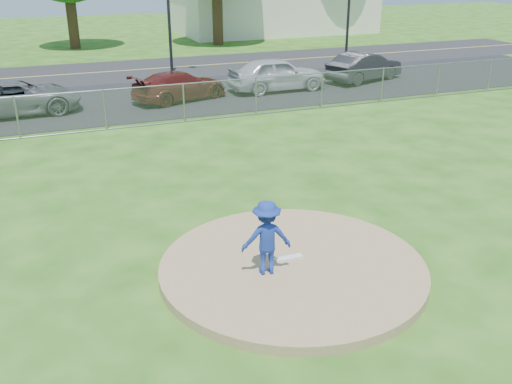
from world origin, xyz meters
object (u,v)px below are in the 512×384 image
traffic_signal_right (352,5)px  pitcher (267,238)px  commercial_building (273,6)px  parked_car_charcoal (364,67)px  parked_car_darkred (180,86)px  parked_car_gray (15,97)px  parked_car_pearl (277,74)px

traffic_signal_right → pitcher: bearing=-123.9°
commercial_building → parked_car_charcoal: size_ratio=3.67×
traffic_signal_right → parked_car_darkred: traffic_signal_right is taller
parked_car_gray → parked_car_charcoal: 16.85m
commercial_building → parked_car_charcoal: bearing=-101.0°
parked_car_darkred → parked_car_charcoal: (10.00, 0.71, 0.09)m
commercial_building → parked_car_charcoal: (-4.20, -21.63, -1.41)m
traffic_signal_right → parked_car_darkred: bearing=-153.0°
pitcher → parked_car_darkred: size_ratio=0.34×
pitcher → parked_car_charcoal: (12.43, 16.49, -0.21)m
parked_car_pearl → parked_car_gray: bearing=90.4°
traffic_signal_right → parked_car_gray: size_ratio=1.10×
commercial_building → traffic_signal_right: bearing=-96.3°
pitcher → commercial_building: bearing=-103.6°
commercial_building → parked_car_gray: 30.73m
commercial_building → parked_car_charcoal: commercial_building is taller
traffic_signal_right → parked_car_charcoal: bearing=-113.4°
parked_car_gray → parked_car_pearl: bearing=-93.5°
commercial_building → traffic_signal_right: traffic_signal_right is taller
traffic_signal_right → pitcher: traffic_signal_right is taller
traffic_signal_right → parked_car_darkred: 14.22m
commercial_building → pitcher: 41.61m
parked_car_darkred → parked_car_charcoal: size_ratio=0.99×
commercial_building → parked_car_darkred: 26.51m
pitcher → parked_car_gray: (-4.41, 15.77, -0.24)m
parked_car_darkred → pitcher: bearing=152.5°
parked_car_pearl → pitcher: bearing=154.8°
traffic_signal_right → parked_car_gray: (-19.28, -6.35, -2.64)m
parked_car_charcoal → commercial_building: bearing=-30.6°
traffic_signal_right → commercial_building: bearing=83.7°
parked_car_darkred → parked_car_charcoal: 10.02m
parked_car_pearl → parked_car_charcoal: size_ratio=1.05×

